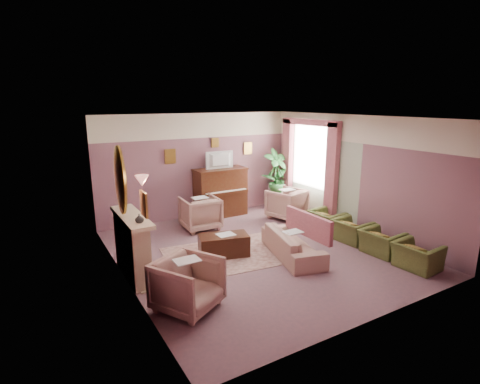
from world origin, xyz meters
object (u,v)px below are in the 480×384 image
piano (220,193)px  olive_chair_a (417,252)px  floral_armchair_left (200,211)px  olive_chair_d (326,218)px  olive_chair_b (382,239)px  side_table (277,195)px  television (221,159)px  sofa (293,239)px  olive_chair_c (352,227)px  floral_armchair_front (188,282)px  coffee_table (224,245)px  floral_armchair_right (287,202)px

piano → olive_chair_a: bearing=-71.6°
floral_armchair_left → olive_chair_d: floral_armchair_left is taller
olive_chair_b → olive_chair_d: 1.64m
floral_armchair_left → side_table: bearing=13.7°
television → olive_chair_d: bearing=-55.7°
sofa → olive_chair_a: (1.66, -1.68, -0.03)m
olive_chair_c → olive_chair_b: bearing=-90.0°
floral_armchair_front → olive_chair_b: 4.30m
television → coffee_table: 3.08m
floral_armchair_right → olive_chair_b: bearing=-85.8°
floral_armchair_left → floral_armchair_front: size_ratio=1.00×
olive_chair_c → olive_chair_d: 0.82m
piano → coffee_table: bearing=-116.2°
olive_chair_b → side_table: size_ratio=1.12×
olive_chair_d → side_table: (0.25, 2.41, 0.01)m
side_table → sofa: bearing=-120.9°
piano → olive_chair_a: 5.19m
coffee_table → floral_armchair_front: bearing=-133.2°
coffee_table → olive_chair_b: size_ratio=1.28×
olive_chair_a → olive_chair_d: bearing=90.0°
floral_armchair_front → olive_chair_a: bearing=-11.7°
piano → olive_chair_d: 2.96m
sofa → olive_chair_c: (1.66, -0.04, -0.03)m
olive_chair_b → television: bearing=112.1°
olive_chair_b → piano: bearing=111.8°
olive_chair_c → olive_chair_d: same height
television → olive_chair_c: television is taller
floral_armchair_right → floral_armchair_front: size_ratio=1.00×
piano → olive_chair_b: 4.42m
floral_armchair_right → side_table: size_ratio=1.29×
floral_armchair_right → television: bearing=142.6°
side_table → television: bearing=-179.7°
side_table → piano: bearing=178.8°
coffee_table → floral_armchair_front: 2.08m
olive_chair_d → olive_chair_c: bearing=-90.0°
floral_armchair_left → olive_chair_d: (2.59, -1.72, -0.11)m
olive_chair_d → side_table: bearing=84.0°
olive_chair_a → television: bearing=108.6°
olive_chair_b → sofa: bearing=152.7°
floral_armchair_front → olive_chair_c: floral_armchair_front is taller
olive_chair_d → piano: bearing=123.8°
floral_armchair_front → olive_chair_a: 4.39m
television → olive_chair_b: (1.64, -4.04, -1.26)m
television → sofa: 3.41m
floral_armchair_front → olive_chair_d: (4.29, 1.57, -0.11)m
floral_armchair_front → olive_chair_d: bearing=20.1°
floral_armchair_left → floral_armchair_right: bearing=-9.6°
floral_armchair_right → olive_chair_c: bearing=-84.1°
television → olive_chair_a: (1.64, -4.86, -1.26)m
olive_chair_b → olive_chair_c: (0.00, 0.82, 0.00)m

